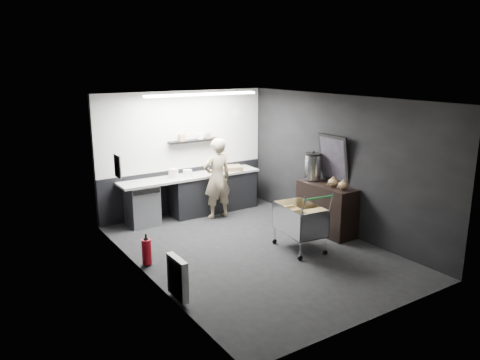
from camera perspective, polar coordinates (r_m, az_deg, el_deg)
floor at (r=8.51m, az=1.75°, el=-8.58°), size 5.50×5.50×0.00m
ceiling at (r=7.87m, az=1.90°, el=9.86°), size 5.50×5.50×0.00m
wall_back at (r=10.41m, az=-6.87°, el=3.32°), size 5.50×0.00×5.50m
wall_front at (r=6.13m, az=16.73°, el=-4.92°), size 5.50×0.00×5.50m
wall_left at (r=7.17m, az=-11.43°, el=-1.82°), size 0.00×5.50×5.50m
wall_right at (r=9.34m, az=11.95°, el=1.88°), size 0.00×5.50×5.50m
kitchen_wall_panel at (r=10.31m, az=-6.90°, el=6.04°), size 3.95×0.02×1.70m
dado_panel at (r=10.58m, az=-6.69°, el=-1.22°), size 3.95×0.02×1.00m
floating_shelf at (r=10.33m, az=-5.60°, el=4.80°), size 1.20×0.22×0.04m
wall_clock at (r=10.95m, az=-0.28°, el=8.19°), size 0.20×0.03×0.20m
poster at (r=8.32m, az=-14.71°, el=1.62°), size 0.02×0.30×0.40m
poster_red_band at (r=8.30m, az=-14.71°, el=2.10°), size 0.02×0.22×0.10m
radiator at (r=6.77m, az=-7.62°, el=-11.72°), size 0.10×0.50×0.60m
ceiling_strip at (r=9.44m, az=-4.64°, el=10.36°), size 2.40×0.20×0.04m
prep_counter at (r=10.38m, az=-5.25°, el=-1.72°), size 3.20×0.61×0.90m
person at (r=10.02m, az=-2.80°, el=0.21°), size 0.65×0.44×1.75m
shopping_cart at (r=8.45m, az=7.28°, el=-5.00°), size 0.71×1.07×1.12m
sideboard at (r=9.40m, az=10.39°, el=-2.64°), size 0.55×1.29×1.93m
fire_extinguisher at (r=7.99m, az=-11.31°, el=-8.44°), size 0.16×0.16×0.52m
cardboard_box at (r=10.63m, az=-1.14°, el=1.45°), size 0.59×0.51×0.10m
pink_tub at (r=10.01m, az=-8.11°, el=0.81°), size 0.20×0.20×0.20m
white_container at (r=10.10m, az=-6.41°, el=0.83°), size 0.19×0.16×0.15m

